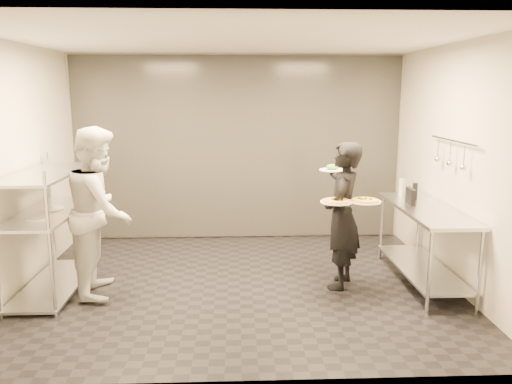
{
  "coord_description": "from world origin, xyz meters",
  "views": [
    {
      "loc": [
        -0.04,
        -5.57,
        2.25
      ],
      "look_at": [
        0.2,
        0.11,
        1.1
      ],
      "focal_mm": 35.0,
      "sensor_mm": 36.0,
      "label": 1
    }
  ],
  "objects_px": {
    "salad_plate": "(332,169)",
    "pizza_plate_near": "(336,201)",
    "bottle_green": "(401,187)",
    "pizza_plate_far": "(365,201)",
    "bottle_clear": "(403,187)",
    "pos_monitor": "(410,196)",
    "waiter": "(342,216)",
    "pass_rack": "(50,224)",
    "prep_counter": "(424,232)",
    "chef": "(100,211)",
    "bottle_dark": "(415,192)"
  },
  "relations": [
    {
      "from": "salad_plate",
      "to": "pizza_plate_near",
      "type": "bearing_deg",
      "value": -95.23
    },
    {
      "from": "pizza_plate_near",
      "to": "salad_plate",
      "type": "relative_size",
      "value": 1.14
    },
    {
      "from": "salad_plate",
      "to": "bottle_green",
      "type": "relative_size",
      "value": 1.4
    },
    {
      "from": "pizza_plate_far",
      "to": "bottle_clear",
      "type": "distance_m",
      "value": 1.32
    },
    {
      "from": "pizza_plate_near",
      "to": "pos_monitor",
      "type": "relative_size",
      "value": 1.34
    },
    {
      "from": "bottle_green",
      "to": "waiter",
      "type": "bearing_deg",
      "value": -140.48
    },
    {
      "from": "pizza_plate_far",
      "to": "bottle_green",
      "type": "relative_size",
      "value": 1.59
    },
    {
      "from": "pizza_plate_near",
      "to": "bottle_green",
      "type": "relative_size",
      "value": 1.6
    },
    {
      "from": "pizza_plate_far",
      "to": "pass_rack",
      "type": "bearing_deg",
      "value": 175.8
    },
    {
      "from": "pass_rack",
      "to": "bottle_green",
      "type": "relative_size",
      "value": 7.28
    },
    {
      "from": "prep_counter",
      "to": "pos_monitor",
      "type": "height_order",
      "value": "pos_monitor"
    },
    {
      "from": "chef",
      "to": "bottle_green",
      "type": "xyz_separation_m",
      "value": [
        3.66,
        0.8,
        0.09
      ]
    },
    {
      "from": "pizza_plate_near",
      "to": "bottle_clear",
      "type": "distance_m",
      "value": 1.54
    },
    {
      "from": "pizza_plate_far",
      "to": "salad_plate",
      "type": "xyz_separation_m",
      "value": [
        -0.27,
        0.54,
        0.28
      ]
    },
    {
      "from": "bottle_clear",
      "to": "chef",
      "type": "bearing_deg",
      "value": -166.46
    },
    {
      "from": "bottle_dark",
      "to": "pizza_plate_far",
      "type": "bearing_deg",
      "value": -140.18
    },
    {
      "from": "waiter",
      "to": "pizza_plate_near",
      "type": "distance_m",
      "value": 0.31
    },
    {
      "from": "waiter",
      "to": "salad_plate",
      "type": "height_order",
      "value": "waiter"
    },
    {
      "from": "chef",
      "to": "pizza_plate_far",
      "type": "relative_size",
      "value": 5.37
    },
    {
      "from": "bottle_green",
      "to": "bottle_clear",
      "type": "xyz_separation_m",
      "value": [
        0.06,
        0.1,
        -0.02
      ]
    },
    {
      "from": "salad_plate",
      "to": "bottle_green",
      "type": "bearing_deg",
      "value": 22.81
    },
    {
      "from": "waiter",
      "to": "chef",
      "type": "xyz_separation_m",
      "value": [
        -2.73,
        -0.03,
        0.09
      ]
    },
    {
      "from": "prep_counter",
      "to": "bottle_green",
      "type": "xyz_separation_m",
      "value": [
        -0.07,
        0.7,
        0.4
      ]
    },
    {
      "from": "prep_counter",
      "to": "chef",
      "type": "xyz_separation_m",
      "value": [
        -3.73,
        -0.1,
        0.31
      ]
    },
    {
      "from": "pizza_plate_near",
      "to": "waiter",
      "type": "bearing_deg",
      "value": 59.46
    },
    {
      "from": "salad_plate",
      "to": "prep_counter",
      "type": "bearing_deg",
      "value": -14.73
    },
    {
      "from": "waiter",
      "to": "bottle_dark",
      "type": "height_order",
      "value": "waiter"
    },
    {
      "from": "pass_rack",
      "to": "salad_plate",
      "type": "relative_size",
      "value": 5.2
    },
    {
      "from": "pass_rack",
      "to": "pizza_plate_far",
      "type": "height_order",
      "value": "pass_rack"
    },
    {
      "from": "waiter",
      "to": "bottle_clear",
      "type": "height_order",
      "value": "waiter"
    },
    {
      "from": "pizza_plate_near",
      "to": "bottle_dark",
      "type": "distance_m",
      "value": 1.3
    },
    {
      "from": "pizza_plate_far",
      "to": "bottle_dark",
      "type": "height_order",
      "value": "bottle_dark"
    },
    {
      "from": "pass_rack",
      "to": "waiter",
      "type": "relative_size",
      "value": 0.94
    },
    {
      "from": "pizza_plate_near",
      "to": "bottle_green",
      "type": "bearing_deg",
      "value": 42.66
    },
    {
      "from": "bottle_green",
      "to": "bottle_dark",
      "type": "height_order",
      "value": "bottle_green"
    },
    {
      "from": "salad_plate",
      "to": "bottle_clear",
      "type": "xyz_separation_m",
      "value": [
        1.06,
        0.52,
        -0.33
      ]
    },
    {
      "from": "waiter",
      "to": "bottle_dark",
      "type": "distance_m",
      "value": 1.12
    },
    {
      "from": "prep_counter",
      "to": "waiter",
      "type": "distance_m",
      "value": 1.02
    },
    {
      "from": "bottle_green",
      "to": "bottle_clear",
      "type": "height_order",
      "value": "bottle_green"
    },
    {
      "from": "pizza_plate_far",
      "to": "bottle_green",
      "type": "bearing_deg",
      "value": 53.07
    },
    {
      "from": "pass_rack",
      "to": "waiter",
      "type": "bearing_deg",
      "value": -1.13
    },
    {
      "from": "salad_plate",
      "to": "bottle_green",
      "type": "distance_m",
      "value": 1.12
    },
    {
      "from": "pass_rack",
      "to": "pizza_plate_near",
      "type": "distance_m",
      "value": 3.24
    },
    {
      "from": "pos_monitor",
      "to": "bottle_clear",
      "type": "distance_m",
      "value": 0.61
    },
    {
      "from": "pass_rack",
      "to": "pizza_plate_near",
      "type": "bearing_deg",
      "value": -4.66
    },
    {
      "from": "pass_rack",
      "to": "salad_plate",
      "type": "height_order",
      "value": "pass_rack"
    },
    {
      "from": "salad_plate",
      "to": "bottle_green",
      "type": "xyz_separation_m",
      "value": [
        1.0,
        0.42,
        -0.31
      ]
    },
    {
      "from": "pizza_plate_near",
      "to": "chef",
      "type": "bearing_deg",
      "value": 176.33
    },
    {
      "from": "prep_counter",
      "to": "chef",
      "type": "bearing_deg",
      "value": -178.51
    },
    {
      "from": "pizza_plate_near",
      "to": "bottle_dark",
      "type": "height_order",
      "value": "bottle_dark"
    }
  ]
}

